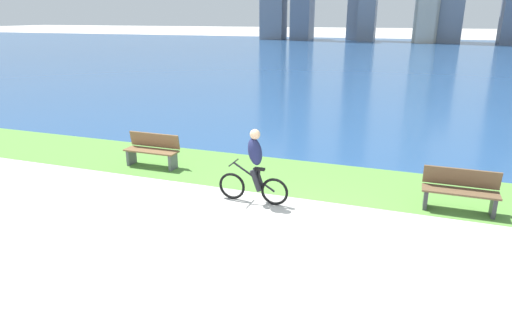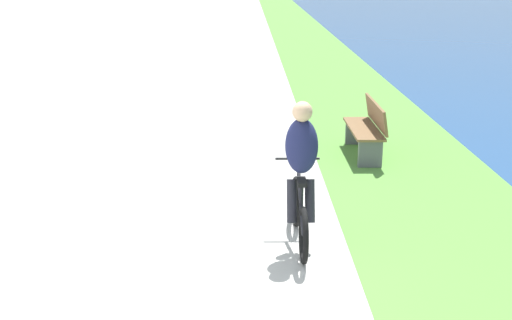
% 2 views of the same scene
% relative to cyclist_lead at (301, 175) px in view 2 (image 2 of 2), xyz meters
% --- Properties ---
extents(ground_plane, '(300.00, 300.00, 0.00)m').
position_rel_cyclist_lead_xyz_m(ground_plane, '(0.77, -1.46, -0.83)').
color(ground_plane, '#B2AFA8').
extents(grass_strip_bayside, '(120.00, 2.65, 0.01)m').
position_rel_cyclist_lead_xyz_m(grass_strip_bayside, '(0.77, 1.86, -0.83)').
color(grass_strip_bayside, '#59933D').
rests_on(grass_strip_bayside, ground).
extents(cyclist_lead, '(1.61, 0.52, 1.65)m').
position_rel_cyclist_lead_xyz_m(cyclist_lead, '(0.00, 0.00, 0.00)').
color(cyclist_lead, black).
rests_on(cyclist_lead, ground).
extents(bench_far_along_path, '(1.50, 0.47, 0.90)m').
position_rel_cyclist_lead_xyz_m(bench_far_along_path, '(-3.44, 1.39, -0.38)').
color(bench_far_along_path, brown).
rests_on(bench_far_along_path, ground).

